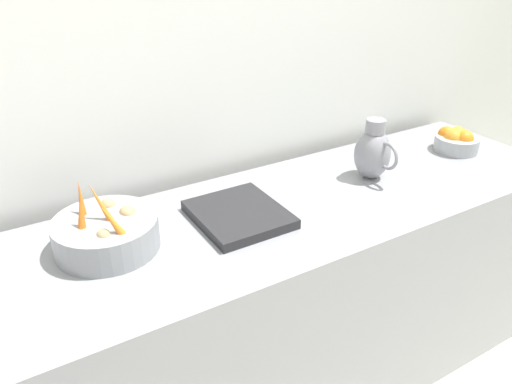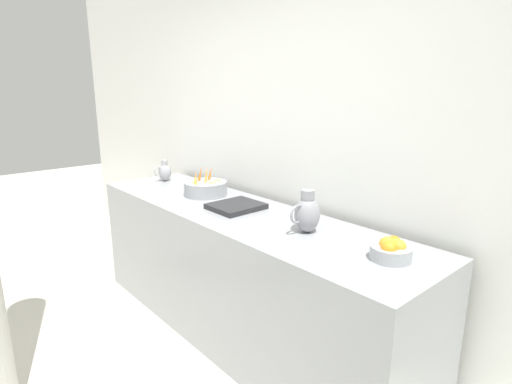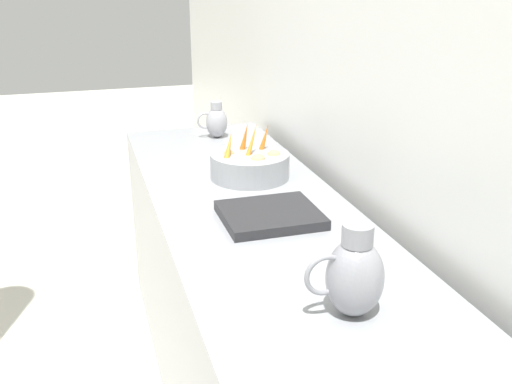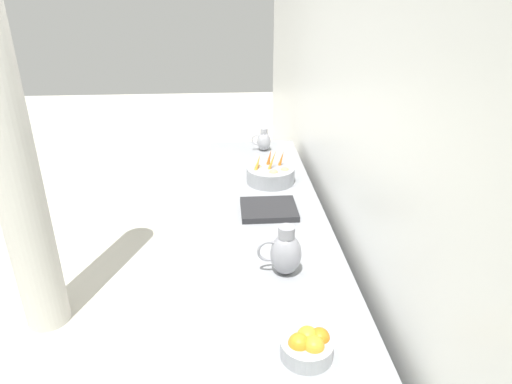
% 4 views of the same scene
% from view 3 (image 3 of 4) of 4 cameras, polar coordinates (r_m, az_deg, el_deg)
% --- Properties ---
extents(tile_wall_left, '(0.10, 8.14, 3.00)m').
position_cam_3_polar(tile_wall_left, '(1.70, 22.58, 9.72)').
color(tile_wall_left, white).
rests_on(tile_wall_left, ground_plane).
extents(prep_counter, '(0.72, 2.80, 0.93)m').
position_cam_3_polar(prep_counter, '(2.30, 1.21, -13.96)').
color(prep_counter, gray).
rests_on(prep_counter, ground_plane).
extents(vegetable_colander, '(0.34, 0.34, 0.23)m').
position_cam_3_polar(vegetable_colander, '(2.52, -0.58, 2.61)').
color(vegetable_colander, gray).
rests_on(vegetable_colander, prep_counter).
extents(metal_pitcher_tall, '(0.21, 0.15, 0.25)m').
position_cam_3_polar(metal_pitcher_tall, '(1.55, 9.36, -7.81)').
color(metal_pitcher_tall, gray).
rests_on(metal_pitcher_tall, prep_counter).
extents(metal_pitcher_short, '(0.16, 0.11, 0.19)m').
position_cam_3_polar(metal_pitcher_short, '(3.13, -3.83, 6.76)').
color(metal_pitcher_short, '#939399').
rests_on(metal_pitcher_short, prep_counter).
extents(counter_sink_basin, '(0.34, 0.30, 0.04)m').
position_cam_3_polar(counter_sink_basin, '(2.12, 1.35, -2.21)').
color(counter_sink_basin, '#232326').
rests_on(counter_sink_basin, prep_counter).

